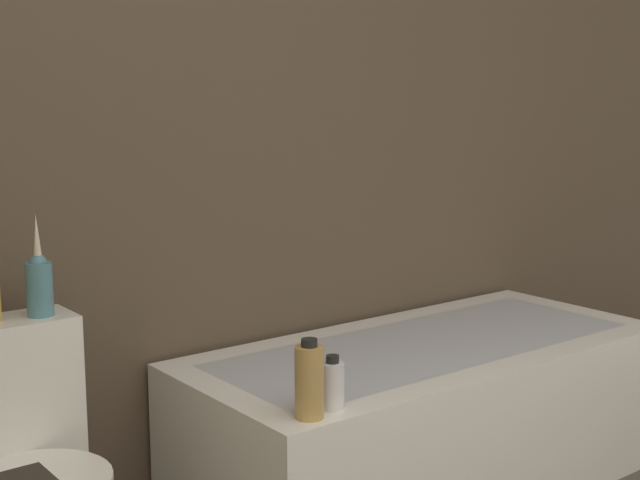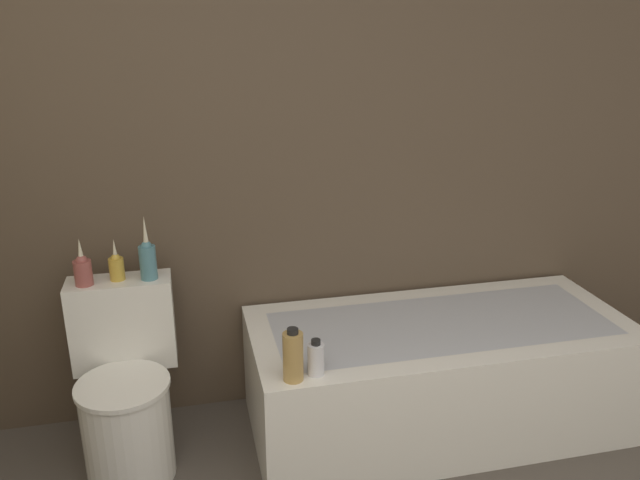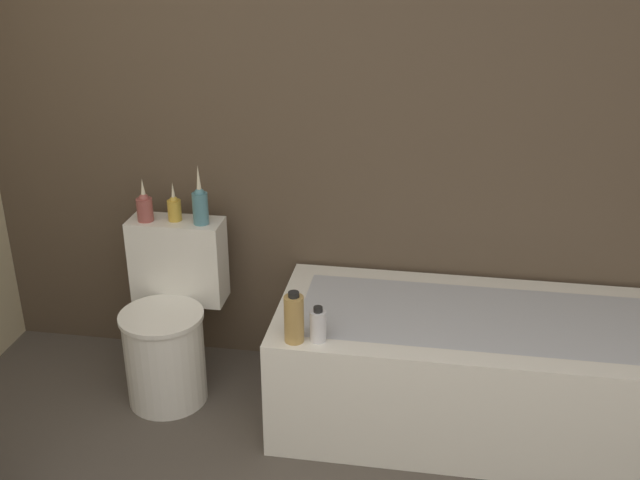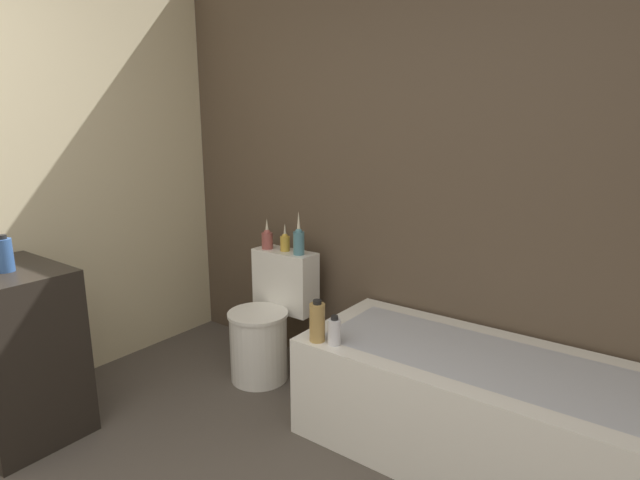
# 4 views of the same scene
# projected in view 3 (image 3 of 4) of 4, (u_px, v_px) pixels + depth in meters

# --- Properties ---
(wall_back_tiled) EXTENTS (6.40, 0.06, 2.60)m
(wall_back_tiled) POSITION_uv_depth(u_px,v_px,m) (339.00, 97.00, 3.21)
(wall_back_tiled) COLOR brown
(wall_back_tiled) RESTS_ON ground_plane
(bathtub) EXTENTS (1.69, 0.74, 0.52)m
(bathtub) POSITION_uv_depth(u_px,v_px,m) (477.00, 369.00, 3.15)
(bathtub) COLOR white
(bathtub) RESTS_ON ground
(toilet) EXTENTS (0.42, 0.53, 0.77)m
(toilet) POSITION_uv_depth(u_px,v_px,m) (170.00, 323.00, 3.35)
(toilet) COLOR white
(toilet) RESTS_ON ground
(vase_gold) EXTENTS (0.07, 0.07, 0.20)m
(vase_gold) POSITION_uv_depth(u_px,v_px,m) (145.00, 206.00, 3.30)
(vase_gold) COLOR #994C47
(vase_gold) RESTS_ON toilet
(vase_silver) EXTENTS (0.06, 0.06, 0.18)m
(vase_silver) POSITION_uv_depth(u_px,v_px,m) (174.00, 207.00, 3.31)
(vase_silver) COLOR gold
(vase_silver) RESTS_ON toilet
(vase_bronze) EXTENTS (0.07, 0.07, 0.27)m
(vase_bronze) POSITION_uv_depth(u_px,v_px,m) (200.00, 204.00, 3.26)
(vase_bronze) COLOR teal
(vase_bronze) RESTS_ON toilet
(shampoo_bottle_tall) EXTENTS (0.08, 0.08, 0.21)m
(shampoo_bottle_tall) POSITION_uv_depth(u_px,v_px,m) (294.00, 318.00, 2.84)
(shampoo_bottle_tall) COLOR tan
(shampoo_bottle_tall) RESTS_ON bathtub
(shampoo_bottle_short) EXTENTS (0.06, 0.06, 0.15)m
(shampoo_bottle_short) POSITION_uv_depth(u_px,v_px,m) (318.00, 325.00, 2.86)
(shampoo_bottle_short) COLOR silver
(shampoo_bottle_short) RESTS_ON bathtub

